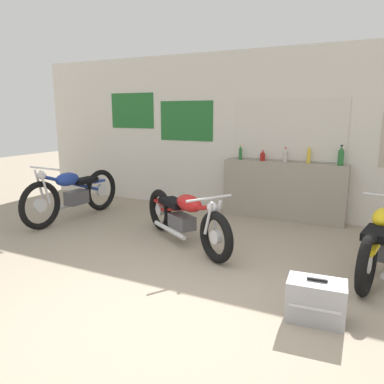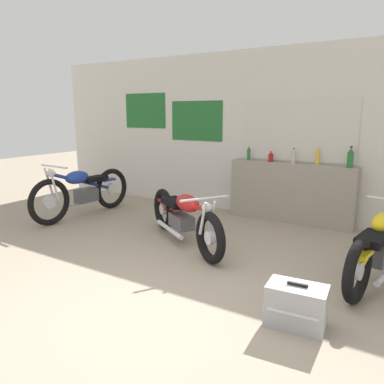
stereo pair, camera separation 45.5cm
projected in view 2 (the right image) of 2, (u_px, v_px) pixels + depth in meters
name	position (u px, v px, depth m)	size (l,w,h in m)	color
ground_plane	(142.00, 317.00, 3.28)	(24.00, 24.00, 0.00)	gray
wall_back	(286.00, 135.00, 6.14)	(10.00, 0.07, 2.80)	silver
sill_counter	(291.00, 193.00, 6.09)	(2.01, 0.28, 0.96)	gray
bottle_leftmost	(249.00, 153.00, 6.38)	(0.06, 0.06, 0.26)	#23662D
bottle_left_center	(271.00, 157.00, 6.18)	(0.08, 0.08, 0.17)	maroon
bottle_center	(293.00, 157.00, 5.96)	(0.07, 0.07, 0.25)	#B7B2A8
bottle_right_center	(318.00, 156.00, 5.81)	(0.06, 0.06, 0.30)	gold
bottle_rightmost	(350.00, 158.00, 5.50)	(0.09, 0.09, 0.32)	#23662D
motorcycle_red	(183.00, 216.00, 5.05)	(1.85, 1.22, 0.77)	black
motorcycle_yellow	(380.00, 245.00, 3.96)	(0.64, 1.99, 0.78)	black
motorcycle_blue	(83.00, 191.00, 6.43)	(0.64, 2.08, 0.94)	black
hard_case_silver	(296.00, 306.00, 3.11)	(0.51, 0.34, 0.38)	#9E9EA3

